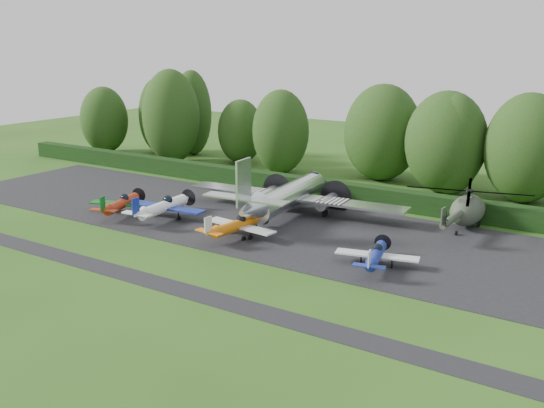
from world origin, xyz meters
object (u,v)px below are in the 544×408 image
Objects in this scene: light_plane_red at (122,203)px; light_plane_orange at (237,225)px; light_plane_white at (164,207)px; light_plane_blue at (376,255)px; transport_plane at (287,196)px; helicopter at (468,208)px.

light_plane_orange is (13.51, 0.17, 0.00)m from light_plane_red.
light_plane_white reaches higher than light_plane_blue.
light_plane_blue is at bearing -27.70° from transport_plane.
light_plane_white is at bearing -168.84° from light_plane_blue.
light_plane_white is 1.28× the size of light_plane_blue.
transport_plane reaches higher than light_plane_red.
light_plane_red is at bearing -156.38° from helicopter.
light_plane_red is at bearing -144.74° from transport_plane.
transport_plane is at bearing 82.16° from light_plane_orange.
light_plane_blue is at bearing 2.18° from light_plane_white.
helicopter is at bearing 42.49° from light_plane_red.
transport_plane is 16.44m from helicopter.
helicopter reaches higher than light_plane_orange.
transport_plane is at bearing -161.51° from helicopter.
transport_plane reaches higher than light_plane_white.
transport_plane is at bearing 47.80° from light_plane_red.
light_plane_blue is (12.80, -0.21, -0.12)m from light_plane_orange.
light_plane_red is 1.12× the size of light_plane_blue.
light_plane_red is 0.88× the size of light_plane_white.
light_plane_white reaches higher than light_plane_red.
light_plane_white is 21.78m from light_plane_blue.
helicopter is at bearing 24.81° from transport_plane.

